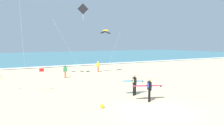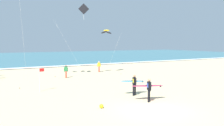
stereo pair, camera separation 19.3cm
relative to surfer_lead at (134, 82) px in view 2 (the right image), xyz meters
name	(u,v)px [view 2 (the right image)]	position (x,y,z in m)	size (l,w,h in m)	color
ground_plane	(153,110)	(-1.25, -4.10, -1.05)	(160.00, 160.00, 0.00)	#D1BA8E
ocean_water	(23,57)	(-1.25, 54.38, -1.01)	(160.00, 60.00, 0.08)	teal
shoreline_foam	(48,67)	(-1.25, 24.68, -0.96)	(160.00, 1.77, 0.01)	white
surfer_lead	(134,82)	(0.00, 0.00, 0.00)	(2.19, 1.10, 1.71)	black
surfer_trailing	(148,87)	(-0.19, -2.18, 0.01)	(2.58, 1.22, 1.71)	black
kite_arc_golden_far	(106,32)	(4.08, 12.74, 4.68)	(2.35, 2.71, 6.02)	black
kite_diamond_charcoal_high	(83,11)	(0.27, 11.67, 7.13)	(4.14, 1.42, 9.10)	black
bystander_green_top	(66,71)	(-2.13, 11.38, -0.23)	(0.50, 0.22, 1.59)	#D8593F
bystander_yellow_top	(99,66)	(3.76, 14.48, -0.23)	(0.40, 0.35, 1.59)	#D8593F
lifeguard_flag	(40,77)	(-6.43, 5.03, 0.22)	(0.45, 0.05, 2.10)	silver
beach_ball	(101,106)	(-3.98, -2.15, -0.91)	(0.28, 0.28, 0.28)	yellow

